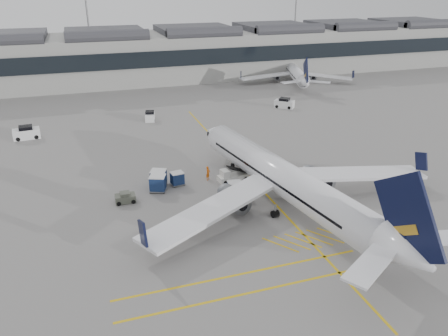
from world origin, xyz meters
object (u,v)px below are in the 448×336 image
object	(u,v)px
baggage_cart_a	(235,188)
ramp_agent_b	(239,190)
airliner_main	(286,180)
ramp_agent_a	(208,173)
belt_loader	(232,176)
pushback_tug	(125,198)

from	to	relation	value
baggage_cart_a	ramp_agent_b	size ratio (longest dim) A/B	1.05
airliner_main	ramp_agent_b	distance (m)	5.84
ramp_agent_a	baggage_cart_a	bearing A→B (deg)	-118.39
airliner_main	belt_loader	xyz separation A→B (m)	(-3.31, 8.05, -2.48)
airliner_main	belt_loader	world-z (taller)	airliner_main
belt_loader	ramp_agent_a	distance (m)	3.06
belt_loader	airliner_main	bearing A→B (deg)	-74.48
ramp_agent_b	ramp_agent_a	bearing A→B (deg)	-83.22
baggage_cart_a	ramp_agent_b	bearing A→B (deg)	-25.17
belt_loader	baggage_cart_a	world-z (taller)	belt_loader
airliner_main	pushback_tug	world-z (taller)	airliner_main
airliner_main	baggage_cart_a	world-z (taller)	airliner_main
baggage_cart_a	ramp_agent_a	xyz separation A→B (m)	(-1.66, 5.21, -0.02)
airliner_main	belt_loader	distance (m)	9.05
ramp_agent_b	pushback_tug	distance (m)	12.94
ramp_agent_b	pushback_tug	bearing A→B (deg)	-26.14
belt_loader	ramp_agent_b	bearing A→B (deg)	-106.21
belt_loader	baggage_cart_a	xyz separation A→B (m)	(-1.20, -4.17, 0.37)
baggage_cart_a	pushback_tug	bearing A→B (deg)	175.93
belt_loader	ramp_agent_a	xyz separation A→B (m)	(-2.86, 1.04, 0.35)
belt_loader	pushback_tug	bearing A→B (deg)	-179.14
airliner_main	pushback_tug	bearing A→B (deg)	150.10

